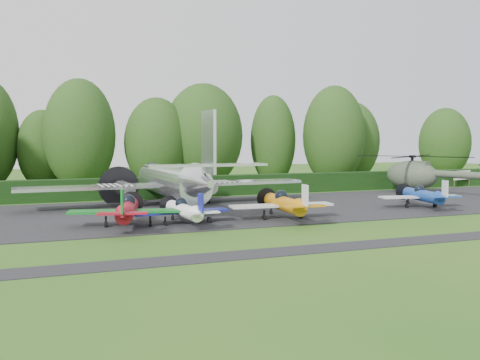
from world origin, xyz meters
name	(u,v)px	position (x,y,z in m)	size (l,w,h in m)	color
ground	(304,228)	(0.00, 0.00, 0.00)	(160.00, 160.00, 0.00)	#265818
apron	(246,209)	(0.00, 10.00, 0.00)	(70.00, 18.00, 0.01)	black
taxiway_verge	(357,246)	(0.00, -6.00, 0.00)	(70.00, 2.00, 0.00)	black
hedgerow	(206,196)	(0.00, 21.00, 0.00)	(90.00, 1.60, 2.00)	black
transport_plane	(172,181)	(-5.35, 13.01, 2.19)	(24.46, 18.76, 7.84)	white
light_plane_red	(127,209)	(-10.46, 4.02, 1.20)	(7.52, 7.91, 2.89)	maroon
light_plane_white	(184,210)	(-6.87, 3.73, 1.02)	(6.36, 6.69, 2.44)	white
light_plane_orange	(284,204)	(0.25, 3.45, 1.18)	(7.38, 7.76, 2.84)	#BF740B
light_plane_blue	(423,195)	(13.56, 5.18, 1.08)	(6.76, 7.11, 2.60)	navy
helicopter	(412,173)	(21.40, 16.22, 2.12)	(12.27, 14.37, 3.95)	#363F30
sign_board	(462,176)	(31.30, 19.58, 1.32)	(3.46, 0.13, 1.95)	#3F3326
tree_0	(273,140)	(11.50, 30.10, 5.50)	(5.55, 5.55, 11.04)	black
tree_1	(445,143)	(39.93, 32.25, 5.09)	(7.30, 7.30, 10.20)	black
tree_2	(203,135)	(2.74, 30.67, 6.10)	(9.34, 9.34, 12.21)	black
tree_3	(80,135)	(-11.22, 31.26, 6.13)	(7.75, 7.75, 12.29)	black
tree_4	(157,143)	(-2.87, 30.50, 5.19)	(7.36, 7.36, 10.40)	black
tree_5	(43,149)	(-15.02, 34.91, 4.48)	(5.66, 5.66, 9.00)	black
tree_8	(350,142)	(23.22, 31.13, 5.31)	(7.68, 7.68, 10.63)	black
tree_9	(334,136)	(18.54, 27.51, 6.10)	(7.60, 7.60, 12.22)	black
tree_11	(172,146)	(-0.24, 34.07, 4.76)	(7.74, 7.74, 9.55)	black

